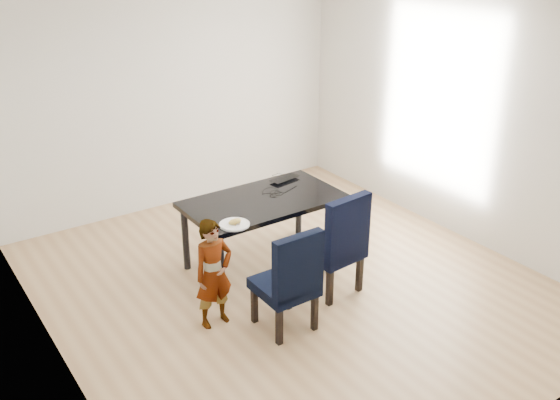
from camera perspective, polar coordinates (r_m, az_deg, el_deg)
floor at (r=6.33m, az=1.03°, el=-7.70°), size 4.50×5.00×0.01m
ceiling at (r=5.42m, az=1.25°, el=17.48°), size 4.50×5.00×0.01m
wall_back at (r=7.82m, az=-9.72°, el=9.06°), size 4.50×0.01×2.70m
wall_front at (r=4.15m, az=21.76°, el=-6.24°), size 4.50×0.01×2.70m
wall_left at (r=4.88m, az=-20.98°, el=-1.51°), size 0.01×5.00×2.70m
wall_right at (r=7.22m, az=15.99°, el=7.23°), size 0.01×5.00×2.70m
dining_table at (r=6.50m, az=-1.50°, el=-2.94°), size 1.60×0.90×0.75m
chair_left at (r=5.46m, az=0.39°, el=-7.12°), size 0.48×0.50×0.99m
chair_right at (r=6.01m, az=4.67°, el=-3.78°), size 0.55×0.57×1.05m
child at (r=5.53m, az=-6.09°, el=-6.70°), size 0.39×0.26×1.02m
plate at (r=5.81m, az=-4.19°, el=-2.24°), size 0.31×0.31×0.02m
sandwich at (r=5.79m, az=-4.16°, el=-1.97°), size 0.13×0.07×0.05m
laptop at (r=6.84m, az=0.15°, el=2.05°), size 0.38×0.27×0.03m
cable_tangle at (r=6.45m, az=-0.31°, el=0.53°), size 0.15×0.15×0.01m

